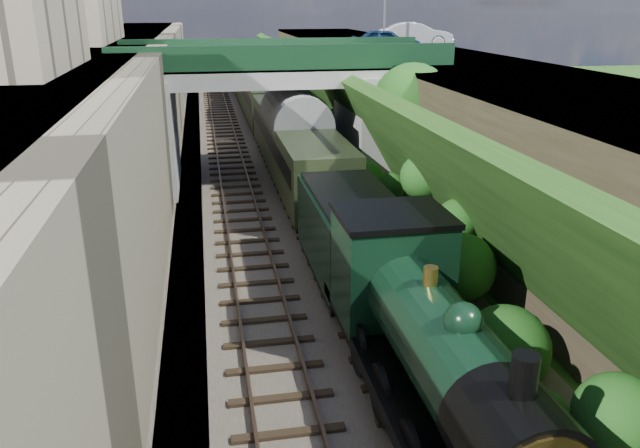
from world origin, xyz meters
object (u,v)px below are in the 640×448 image
(car_silver, at_px, (416,35))
(tender, at_px, (352,239))
(tree, at_px, (413,106))
(locomotive, at_px, (429,345))
(car_blue, at_px, (386,41))
(road_bridge, at_px, (289,106))

(car_silver, distance_m, tender, 24.82)
(tree, bearing_deg, locomotive, -107.00)
(tree, distance_m, locomotive, 16.36)
(tree, height_order, locomotive, tree)
(car_blue, relative_size, car_silver, 0.84)
(locomotive, height_order, tender, locomotive)
(car_blue, relative_size, tender, 0.67)
(road_bridge, bearing_deg, car_silver, 43.37)
(car_blue, distance_m, locomotive, 25.91)
(car_silver, bearing_deg, tender, 166.66)
(locomotive, bearing_deg, road_bridge, 90.72)
(road_bridge, distance_m, tree, 7.04)
(tree, height_order, car_silver, car_silver)
(car_silver, xyz_separation_m, tender, (-9.54, -22.26, -5.42))
(tree, bearing_deg, tender, -120.33)
(tree, xyz_separation_m, car_silver, (4.83, 14.21, 2.40))
(road_bridge, height_order, car_blue, car_blue)
(road_bridge, bearing_deg, tree, -44.89)
(car_silver, relative_size, tender, 0.80)
(road_bridge, xyz_separation_m, locomotive, (0.26, -20.37, -2.18))
(car_blue, distance_m, tender, 19.10)
(tree, distance_m, car_blue, 9.63)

